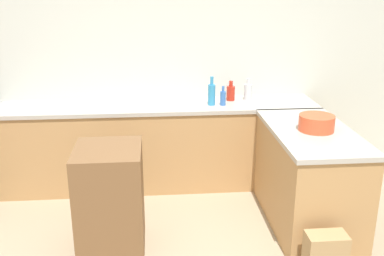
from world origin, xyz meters
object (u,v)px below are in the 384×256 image
at_px(hot_sauce_bottle, 231,93).
at_px(island_table, 110,200).
at_px(vinegar_bottle_clear, 248,91).
at_px(mixing_bowl, 316,123).
at_px(water_bottle_blue, 223,98).
at_px(dish_soap_bottle, 212,94).

bearing_deg(hot_sauce_bottle, island_table, -132.23).
xyz_separation_m(island_table, vinegar_bottle_clear, (1.38, 1.32, 0.55)).
bearing_deg(island_table, vinegar_bottle_clear, 43.62).
distance_m(mixing_bowl, water_bottle_blue, 1.11).
xyz_separation_m(mixing_bowl, water_bottle_blue, (-0.67, 0.88, 0.01)).
relative_size(island_table, water_bottle_blue, 4.44).
height_order(dish_soap_bottle, water_bottle_blue, dish_soap_bottle).
distance_m(hot_sauce_bottle, dish_soap_bottle, 0.29).
height_order(hot_sauce_bottle, dish_soap_bottle, dish_soap_bottle).
distance_m(mixing_bowl, vinegar_bottle_clear, 1.13).
relative_size(vinegar_bottle_clear, hot_sauce_bottle, 1.12).
height_order(island_table, hot_sauce_bottle, hot_sauce_bottle).
bearing_deg(island_table, mixing_bowl, 8.03).
distance_m(mixing_bowl, dish_soap_bottle, 1.20).
bearing_deg(dish_soap_bottle, island_table, -130.12).
height_order(island_table, dish_soap_bottle, dish_soap_bottle).
bearing_deg(water_bottle_blue, vinegar_bottle_clear, 32.46).
height_order(island_table, water_bottle_blue, water_bottle_blue).
bearing_deg(hot_sauce_bottle, dish_soap_bottle, -143.47).
bearing_deg(water_bottle_blue, island_table, -133.85).
xyz_separation_m(island_table, hot_sauce_bottle, (1.19, 1.32, 0.54)).
bearing_deg(dish_soap_bottle, hot_sauce_bottle, 36.53).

